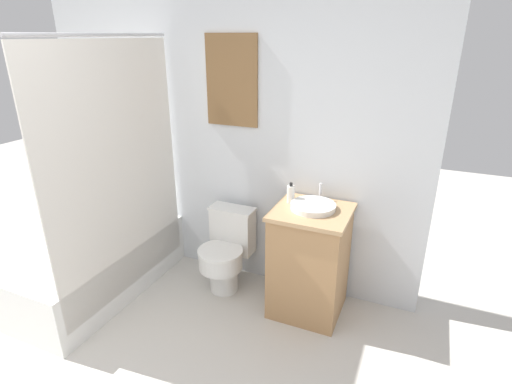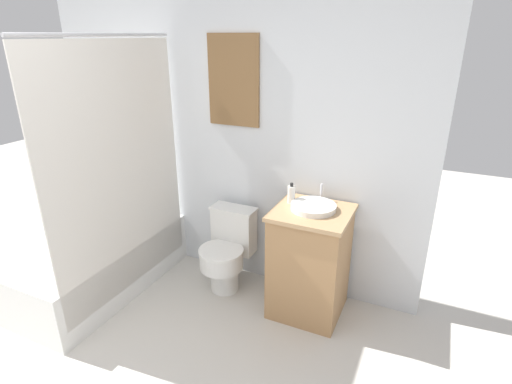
% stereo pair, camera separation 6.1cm
% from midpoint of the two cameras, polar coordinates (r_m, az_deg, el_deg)
% --- Properties ---
extents(wall_back, '(3.24, 0.07, 2.50)m').
position_cam_midpoint_polar(wall_back, '(3.25, -3.88, 8.83)').
color(wall_back, silver).
rests_on(wall_back, ground_plane).
extents(shower_area, '(0.68, 1.42, 1.98)m').
position_cam_midpoint_polar(shower_area, '(3.51, -20.57, -8.94)').
color(shower_area, white).
rests_on(shower_area, ground_plane).
extents(toilet, '(0.37, 0.49, 0.67)m').
position_cam_midpoint_polar(toilet, '(3.29, -3.56, -8.27)').
color(toilet, white).
rests_on(toilet, ground_plane).
extents(vanity, '(0.54, 0.51, 0.83)m').
position_cam_midpoint_polar(vanity, '(3.00, 8.23, -9.86)').
color(vanity, '#AD7F51').
rests_on(vanity, ground_plane).
extents(sink, '(0.32, 0.35, 0.13)m').
position_cam_midpoint_polar(sink, '(2.82, 8.83, -2.09)').
color(sink, white).
rests_on(sink, vanity).
extents(soap_bottle, '(0.06, 0.06, 0.15)m').
position_cam_midpoint_polar(soap_bottle, '(2.89, 5.67, -0.35)').
color(soap_bottle, silver).
rests_on(soap_bottle, vanity).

